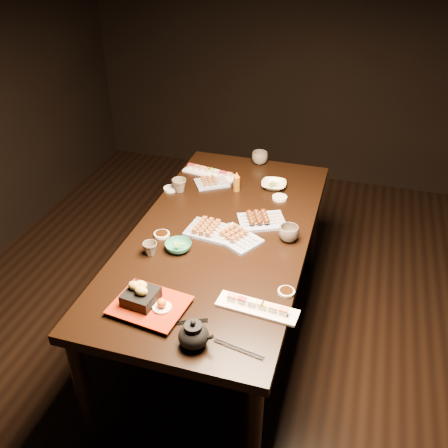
% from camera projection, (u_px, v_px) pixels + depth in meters
% --- Properties ---
extents(ground, '(5.00, 5.00, 0.00)m').
position_uv_depth(ground, '(238.00, 380.00, 2.72)').
color(ground, black).
rests_on(ground, ground).
extents(dining_table, '(1.08, 1.88, 0.75)m').
position_uv_depth(dining_table, '(221.00, 287.00, 2.80)').
color(dining_table, black).
rests_on(dining_table, ground).
extents(sushi_platter_near, '(0.36, 0.13, 0.04)m').
position_uv_depth(sushi_platter_near, '(257.00, 305.00, 2.10)').
color(sushi_platter_near, white).
rests_on(sushi_platter_near, dining_table).
extents(sushi_platter_far, '(0.36, 0.16, 0.04)m').
position_uv_depth(sushi_platter_far, '(210.00, 171.00, 3.13)').
color(sushi_platter_far, white).
rests_on(sushi_platter_far, dining_table).
extents(yakitori_plate_center, '(0.26, 0.20, 0.06)m').
position_uv_depth(yakitori_plate_center, '(210.00, 227.00, 2.58)').
color(yakitori_plate_center, '#828EB6').
rests_on(yakitori_plate_center, dining_table).
extents(yakitori_plate_right, '(0.29, 0.26, 0.06)m').
position_uv_depth(yakitori_plate_right, '(237.00, 235.00, 2.52)').
color(yakitori_plate_right, '#828EB6').
rests_on(yakitori_plate_right, dining_table).
extents(yakitori_plate_left, '(0.24, 0.22, 0.05)m').
position_uv_depth(yakitori_plate_left, '(212.00, 180.00, 3.02)').
color(yakitori_plate_left, '#828EB6').
rests_on(yakitori_plate_left, dining_table).
extents(tsukune_plate, '(0.29, 0.26, 0.06)m').
position_uv_depth(tsukune_plate, '(262.00, 218.00, 2.66)').
color(tsukune_plate, '#828EB6').
rests_on(tsukune_plate, dining_table).
extents(edamame_bowl_green, '(0.14, 0.14, 0.04)m').
position_uv_depth(edamame_bowl_green, '(178.00, 247.00, 2.45)').
color(edamame_bowl_green, '#2B8465').
rests_on(edamame_bowl_green, dining_table).
extents(edamame_bowl_cream, '(0.16, 0.16, 0.04)m').
position_uv_depth(edamame_bowl_cream, '(274.00, 185.00, 2.98)').
color(edamame_bowl_cream, '#F0EBC5').
rests_on(edamame_bowl_cream, dining_table).
extents(tempura_tray, '(0.33, 0.28, 0.11)m').
position_uv_depth(tempura_tray, '(149.00, 299.00, 2.08)').
color(tempura_tray, black).
rests_on(tempura_tray, dining_table).
extents(teacup_near_left, '(0.09, 0.09, 0.07)m').
position_uv_depth(teacup_near_left, '(150.00, 249.00, 2.42)').
color(teacup_near_left, brown).
rests_on(teacup_near_left, dining_table).
extents(teacup_mid_right, '(0.14, 0.14, 0.08)m').
position_uv_depth(teacup_mid_right, '(289.00, 233.00, 2.52)').
color(teacup_mid_right, brown).
rests_on(teacup_mid_right, dining_table).
extents(teacup_far_left, '(0.10, 0.10, 0.08)m').
position_uv_depth(teacup_far_left, '(179.00, 185.00, 2.94)').
color(teacup_far_left, brown).
rests_on(teacup_far_left, dining_table).
extents(teacup_far_right, '(0.11, 0.11, 0.08)m').
position_uv_depth(teacup_far_right, '(260.00, 158.00, 3.24)').
color(teacup_far_right, brown).
rests_on(teacup_far_right, dining_table).
extents(teapot, '(0.14, 0.14, 0.12)m').
position_uv_depth(teapot, '(193.00, 333.00, 1.91)').
color(teapot, black).
rests_on(teapot, dining_table).
extents(condiment_bottle, '(0.04, 0.04, 0.12)m').
position_uv_depth(condiment_bottle, '(237.00, 181.00, 2.93)').
color(condiment_bottle, brown).
rests_on(condiment_bottle, dining_table).
extents(sauce_dish_west, '(0.08, 0.08, 0.01)m').
position_uv_depth(sauce_dish_west, '(162.00, 234.00, 2.57)').
color(sauce_dish_west, white).
rests_on(sauce_dish_west, dining_table).
extents(sauce_dish_east, '(0.11, 0.11, 0.02)m').
position_uv_depth(sauce_dish_east, '(280.00, 198.00, 2.88)').
color(sauce_dish_east, white).
rests_on(sauce_dish_east, dining_table).
extents(sauce_dish_se, '(0.08, 0.08, 0.01)m').
position_uv_depth(sauce_dish_se, '(286.00, 292.00, 2.19)').
color(sauce_dish_se, white).
rests_on(sauce_dish_se, dining_table).
extents(sauce_dish_nw, '(0.11, 0.11, 0.01)m').
position_uv_depth(sauce_dish_nw, '(171.00, 189.00, 2.97)').
color(sauce_dish_nw, white).
rests_on(sauce_dish_nw, dining_table).
extents(chopsticks_near, '(0.22, 0.11, 0.01)m').
position_uv_depth(chopsticks_near, '(180.00, 323.00, 2.04)').
color(chopsticks_near, black).
rests_on(chopsticks_near, dining_table).
extents(chopsticks_se, '(0.21, 0.06, 0.01)m').
position_uv_depth(chopsticks_se, '(239.00, 349.00, 1.92)').
color(chopsticks_se, black).
rests_on(chopsticks_se, dining_table).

